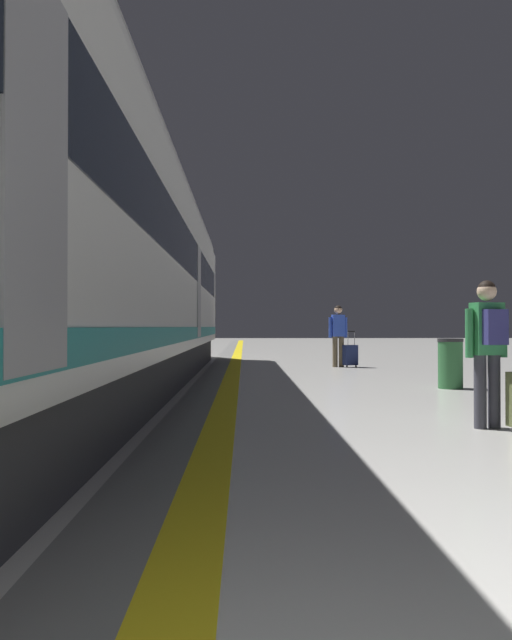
# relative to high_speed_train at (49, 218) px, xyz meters

# --- Properties ---
(safety_line_strip) EXTENTS (0.36, 80.00, 0.01)m
(safety_line_strip) POSITION_rel_high_speed_train_xyz_m (2.19, 2.41, -2.50)
(safety_line_strip) COLOR yellow
(safety_line_strip) RESTS_ON ground
(tactile_edge_band) EXTENTS (0.70, 80.00, 0.01)m
(tactile_edge_band) POSITION_rel_high_speed_train_xyz_m (1.82, 2.41, -2.50)
(tactile_edge_band) COLOR slate
(tactile_edge_band) RESTS_ON ground
(high_speed_train) EXTENTS (2.94, 30.66, 4.97)m
(high_speed_train) POSITION_rel_high_speed_train_xyz_m (0.00, 0.00, 0.00)
(high_speed_train) COLOR #38383D
(high_speed_train) RESTS_ON ground
(passenger_near) EXTENTS (0.50, 0.36, 1.64)m
(passenger_near) POSITION_rel_high_speed_train_xyz_m (5.17, -1.04, -1.53)
(passenger_near) COLOR #383842
(passenger_near) RESTS_ON ground
(passenger_mid) EXTENTS (0.53, 0.25, 1.72)m
(passenger_mid) POSITION_rel_high_speed_train_xyz_m (5.10, 9.24, -1.50)
(passenger_mid) COLOR brown
(passenger_mid) RESTS_ON ground
(suitcase_mid) EXTENTS (0.43, 0.34, 1.01)m
(suitcase_mid) POSITION_rel_high_speed_train_xyz_m (5.42, 9.13, -2.16)
(suitcase_mid) COLOR #19234C
(suitcase_mid) RESTS_ON ground
(waste_bin) EXTENTS (0.46, 0.46, 0.91)m
(waste_bin) POSITION_rel_high_speed_train_xyz_m (6.23, 3.30, -2.04)
(waste_bin) COLOR #2D6638
(waste_bin) RESTS_ON ground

